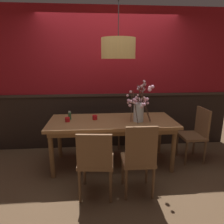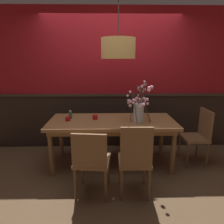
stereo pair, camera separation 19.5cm
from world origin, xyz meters
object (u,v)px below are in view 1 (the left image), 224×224
chair_head_east_end (196,132)px  chair_near_side_right (139,157)px  chair_near_side_left (96,160)px  condiment_bottle (70,116)px  dining_table (112,125)px  candle_holder_nearer_center (95,117)px  candle_holder_nearer_edge (67,120)px  chair_far_side_right (125,119)px  pendant_lamp (118,48)px  vase_with_blossoms (139,108)px

chair_head_east_end → chair_near_side_right: size_ratio=0.95×
chair_near_side_left → condiment_bottle: bearing=113.7°
chair_head_east_end → dining_table: bearing=-178.8°
dining_table → chair_near_side_right: (0.27, -0.84, -0.15)m
chair_near_side_right → candle_holder_nearer_center: bearing=121.3°
chair_head_east_end → candle_holder_nearer_edge: chair_head_east_end is taller
dining_table → candle_holder_nearer_center: (-0.28, 0.05, 0.12)m
candle_holder_nearer_center → candle_holder_nearer_edge: 0.44m
chair_head_east_end → chair_far_side_right: 1.36m
candle_holder_nearer_center → chair_far_side_right: bearing=51.2°
chair_near_side_left → pendant_lamp: size_ratio=1.00×
dining_table → condiment_bottle: size_ratio=14.39×
chair_near_side_left → chair_near_side_right: 0.54m
dining_table → chair_near_side_right: bearing=-72.3°
chair_near_side_left → candle_holder_nearer_edge: (-0.43, 0.81, 0.29)m
chair_head_east_end → vase_with_blossoms: 1.14m
candle_holder_nearer_center → pendant_lamp: pendant_lamp is taller
candle_holder_nearer_edge → pendant_lamp: (0.79, 0.00, 1.07)m
chair_head_east_end → chair_near_side_left: (-1.73, -0.86, 0.00)m
dining_table → candle_holder_nearer_edge: (-0.70, -0.03, 0.12)m
dining_table → chair_far_side_right: chair_far_side_right is taller
pendant_lamp → candle_holder_nearer_edge: bearing=-179.9°
vase_with_blossoms → candle_holder_nearer_edge: vase_with_blossoms is taller
chair_far_side_right → candle_holder_nearer_center: bearing=-128.8°
dining_table → chair_head_east_end: (1.45, 0.03, -0.17)m
chair_near_side_left → candle_holder_nearer_edge: bearing=118.1°
chair_far_side_right → candle_holder_nearer_edge: 1.37m
vase_with_blossoms → condiment_bottle: 1.12m
candle_holder_nearer_edge → pendant_lamp: 1.33m
vase_with_blossoms → candle_holder_nearer_center: bearing=168.7°
candle_holder_nearer_center → condiment_bottle: size_ratio=0.60×
dining_table → chair_head_east_end: chair_head_east_end is taller
chair_head_east_end → pendant_lamp: bearing=-177.8°
chair_near_side_left → chair_near_side_right: size_ratio=0.92×
chair_near_side_right → chair_far_side_right: (0.07, 1.66, -0.00)m
chair_near_side_left → candle_holder_nearer_center: size_ratio=10.69×
chair_head_east_end → pendant_lamp: (-1.36, -0.05, 1.36)m
chair_near_side_right → vase_with_blossoms: (0.15, 0.76, 0.44)m
dining_table → pendant_lamp: pendant_lamp is taller
chair_head_east_end → chair_far_side_right: bearing=144.7°
dining_table → candle_holder_nearer_edge: 0.72m
chair_far_side_right → candle_holder_nearer_center: (-0.61, -0.77, 0.27)m
condiment_bottle → pendant_lamp: 1.30m
vase_with_blossoms → pendant_lamp: pendant_lamp is taller
dining_table → candle_holder_nearer_center: bearing=169.1°
condiment_bottle → chair_near_side_left: bearing=-66.3°
candle_holder_nearer_edge → chair_near_side_left: bearing=-61.9°
chair_far_side_right → vase_with_blossoms: size_ratio=1.51×
chair_near_side_left → condiment_bottle: 1.06m
chair_near_side_right → candle_holder_nearer_edge: 1.30m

